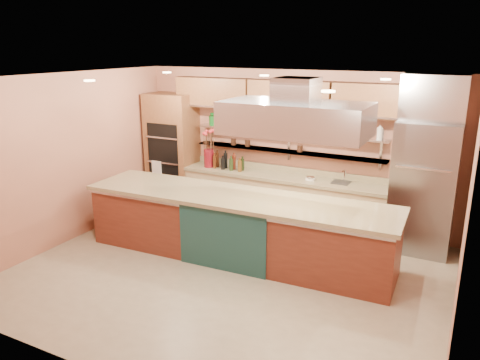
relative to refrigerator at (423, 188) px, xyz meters
The scene contains 21 objects.
floor 3.35m from the refrigerator, 137.68° to the right, with size 6.00×5.00×0.02m, color tan.
ceiling 3.63m from the refrigerator, 137.68° to the right, with size 6.00×5.00×0.02m, color black.
wall_back 2.40m from the refrigerator, behind, with size 6.00×0.04×2.80m, color #AE6C52.
wall_front 5.21m from the refrigerator, 116.86° to the right, with size 6.00×0.04×2.80m, color #AE6C52.
wall_left 5.77m from the refrigerator, 158.20° to the right, with size 0.04×5.00×2.80m, color #AE6C52.
wall_right 2.26m from the refrigerator, 73.10° to the right, with size 0.04×5.00×2.80m, color #AE6C52.
oven_stack 4.80m from the refrigerator, behind, with size 0.95×0.64×2.30m, color brown.
refrigerator is the anchor object (origin of this frame).
back_counter 2.47m from the refrigerator, behind, with size 3.84×0.64×0.93m, color tan.
wall_shelf_lower 2.43m from the refrigerator, behind, with size 3.60×0.26×0.03m, color #BABCC1.
wall_shelf_upper 2.50m from the refrigerator, behind, with size 3.60×0.26×0.03m, color #BABCC1.
upper_cabinets 2.69m from the refrigerator, behind, with size 4.60×0.36×0.55m, color brown.
range_hood 2.54m from the refrigerator, 135.62° to the right, with size 2.00×1.00×0.45m, color #BABCC1.
ceiling_downlights 3.50m from the refrigerator, 140.46° to the right, with size 4.00×2.80×0.02m, color #FFE5A5.
island 3.00m from the refrigerator, 147.96° to the right, with size 4.81×1.05×1.00m, color maroon.
flower_vase 3.92m from the refrigerator, behind, with size 0.20×0.20×0.35m, color #5E0E16.
oil_bottle_cluster 3.59m from the refrigerator, behind, with size 0.85×0.24×0.27m, color black.
kitchen_scale 1.86m from the refrigerator, behind, with size 0.15×0.11×0.08m, color silver.
bar_faucet 1.29m from the refrigerator, behind, with size 0.03×0.03×0.24m, color white.
copper_kettle 3.37m from the refrigerator, behind, with size 0.20×0.20×0.16m, color #B94C2A.
green_canister 3.12m from the refrigerator, behind, with size 0.15×0.15×0.18m, color #104D17.
Camera 1 is at (2.97, -5.44, 3.22)m, focal length 35.00 mm.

